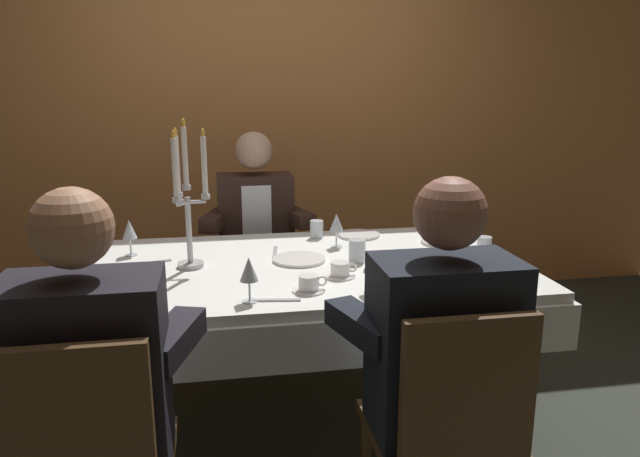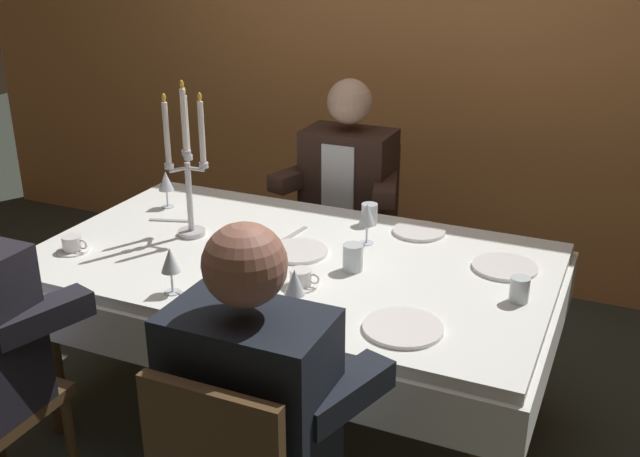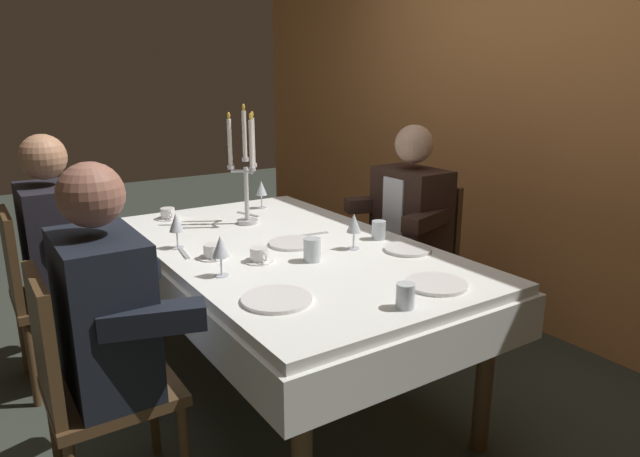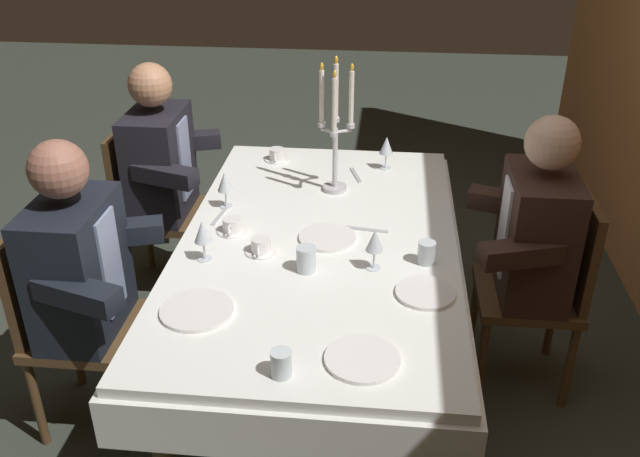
{
  "view_description": "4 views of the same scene",
  "coord_description": "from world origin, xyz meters",
  "px_view_note": "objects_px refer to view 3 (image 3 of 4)",
  "views": [
    {
      "loc": [
        -0.33,
        -2.4,
        1.48
      ],
      "look_at": [
        0.11,
        0.09,
        0.87
      ],
      "focal_mm": 33.0,
      "sensor_mm": 36.0,
      "label": 1
    },
    {
      "loc": [
        1.13,
        -2.29,
        1.89
      ],
      "look_at": [
        0.11,
        0.02,
        0.86
      ],
      "focal_mm": 42.11,
      "sensor_mm": 36.0,
      "label": 2
    },
    {
      "loc": [
        2.15,
        -1.22,
        1.5
      ],
      "look_at": [
        0.16,
        0.08,
        0.85
      ],
      "focal_mm": 31.46,
      "sensor_mm": 36.0,
      "label": 3
    },
    {
      "loc": [
        2.41,
        0.25,
        2.1
      ],
      "look_at": [
        0.12,
        0.02,
        0.85
      ],
      "focal_mm": 38.7,
      "sensor_mm": 36.0,
      "label": 4
    }
  ],
  "objects_px": {
    "wine_glass_2": "(354,224)",
    "water_tumbler_0": "(379,230)",
    "candelabra": "(246,171)",
    "wine_glass_3": "(261,189)",
    "seated_diner_2": "(102,313)",
    "dinner_plate_3": "(277,299)",
    "dinner_plate_2": "(436,284)",
    "seated_diner_0": "(53,240)",
    "water_tumbler_1": "(405,296)",
    "coffee_cup_1": "(213,252)",
    "dinner_plate_1": "(408,249)",
    "coffee_cup_0": "(168,214)",
    "wine_glass_0": "(220,247)",
    "dining_table": "(287,270)",
    "coffee_cup_2": "(259,256)",
    "dinner_plate_0": "(294,243)",
    "wine_glass_1": "(176,224)",
    "water_tumbler_2": "(312,250)",
    "seated_diner_1": "(412,215)"
  },
  "relations": [
    {
      "from": "water_tumbler_1",
      "to": "wine_glass_0",
      "type": "bearing_deg",
      "value": -148.09
    },
    {
      "from": "water_tumbler_2",
      "to": "coffee_cup_1",
      "type": "relative_size",
      "value": 0.75
    },
    {
      "from": "wine_glass_2",
      "to": "coffee_cup_1",
      "type": "bearing_deg",
      "value": -110.93
    },
    {
      "from": "seated_diner_2",
      "to": "coffee_cup_1",
      "type": "bearing_deg",
      "value": 121.15
    },
    {
      "from": "dinner_plate_0",
      "to": "seated_diner_0",
      "type": "xyz_separation_m",
      "value": [
        -0.71,
        -0.92,
        -0.01
      ]
    },
    {
      "from": "dining_table",
      "to": "wine_glass_2",
      "type": "bearing_deg",
      "value": 47.21
    },
    {
      "from": "water_tumbler_2",
      "to": "coffee_cup_0",
      "type": "xyz_separation_m",
      "value": [
        -1.03,
        -0.27,
        -0.02
      ]
    },
    {
      "from": "wine_glass_3",
      "to": "water_tumbler_2",
      "type": "relative_size",
      "value": 1.66
    },
    {
      "from": "coffee_cup_1",
      "to": "seated_diner_0",
      "type": "bearing_deg",
      "value": -142.38
    },
    {
      "from": "wine_glass_2",
      "to": "dinner_plate_2",
      "type": "bearing_deg",
      "value": -1.68
    },
    {
      "from": "dinner_plate_0",
      "to": "seated_diner_2",
      "type": "distance_m",
      "value": 0.97
    },
    {
      "from": "seated_diner_2",
      "to": "dinner_plate_3",
      "type": "bearing_deg",
      "value": 65.41
    },
    {
      "from": "dining_table",
      "to": "coffee_cup_2",
      "type": "distance_m",
      "value": 0.29
    },
    {
      "from": "dinner_plate_2",
      "to": "seated_diner_0",
      "type": "distance_m",
      "value": 1.82
    },
    {
      "from": "dining_table",
      "to": "water_tumbler_1",
      "type": "bearing_deg",
      "value": -1.6
    },
    {
      "from": "wine_glass_2",
      "to": "seated_diner_2",
      "type": "distance_m",
      "value": 1.12
    },
    {
      "from": "dinner_plate_1",
      "to": "seated_diner_0",
      "type": "distance_m",
      "value": 1.68
    },
    {
      "from": "candelabra",
      "to": "seated_diner_2",
      "type": "bearing_deg",
      "value": -50.01
    },
    {
      "from": "dinner_plate_0",
      "to": "coffee_cup_1",
      "type": "height_order",
      "value": "coffee_cup_1"
    },
    {
      "from": "dinner_plate_2",
      "to": "wine_glass_0",
      "type": "xyz_separation_m",
      "value": [
        -0.54,
        -0.63,
        0.11
      ]
    },
    {
      "from": "candelabra",
      "to": "wine_glass_3",
      "type": "relative_size",
      "value": 3.77
    },
    {
      "from": "dining_table",
      "to": "wine_glass_2",
      "type": "relative_size",
      "value": 11.83
    },
    {
      "from": "dinner_plate_1",
      "to": "wine_glass_2",
      "type": "distance_m",
      "value": 0.27
    },
    {
      "from": "wine_glass_3",
      "to": "wine_glass_1",
      "type": "bearing_deg",
      "value": -54.29
    },
    {
      "from": "wine_glass_0",
      "to": "dining_table",
      "type": "bearing_deg",
      "value": 117.05
    },
    {
      "from": "candelabra",
      "to": "dinner_plate_1",
      "type": "bearing_deg",
      "value": 25.17
    },
    {
      "from": "wine_glass_2",
      "to": "water_tumbler_0",
      "type": "xyz_separation_m",
      "value": [
        -0.06,
        0.19,
        -0.07
      ]
    },
    {
      "from": "candelabra",
      "to": "seated_diner_2",
      "type": "xyz_separation_m",
      "value": [
        0.77,
        -0.91,
        -0.28
      ]
    },
    {
      "from": "dinner_plate_1",
      "to": "seated_diner_2",
      "type": "distance_m",
      "value": 1.3
    },
    {
      "from": "candelabra",
      "to": "seated_diner_2",
      "type": "height_order",
      "value": "candelabra"
    },
    {
      "from": "wine_glass_3",
      "to": "seated_diner_1",
      "type": "bearing_deg",
      "value": 46.4
    },
    {
      "from": "water_tumbler_0",
      "to": "coffee_cup_0",
      "type": "bearing_deg",
      "value": -142.36
    },
    {
      "from": "dinner_plate_1",
      "to": "seated_diner_0",
      "type": "bearing_deg",
      "value": -129.35
    },
    {
      "from": "candelabra",
      "to": "water_tumbler_0",
      "type": "distance_m",
      "value": 0.76
    },
    {
      "from": "dining_table",
      "to": "wine_glass_1",
      "type": "height_order",
      "value": "wine_glass_1"
    },
    {
      "from": "water_tumbler_1",
      "to": "coffee_cup_1",
      "type": "bearing_deg",
      "value": -158.63
    },
    {
      "from": "wine_glass_2",
      "to": "coffee_cup_2",
      "type": "height_order",
      "value": "wine_glass_2"
    },
    {
      "from": "dining_table",
      "to": "coffee_cup_2",
      "type": "height_order",
      "value": "coffee_cup_2"
    },
    {
      "from": "dinner_plate_0",
      "to": "coffee_cup_2",
      "type": "distance_m",
      "value": 0.28
    },
    {
      "from": "dinner_plate_0",
      "to": "wine_glass_1",
      "type": "xyz_separation_m",
      "value": [
        -0.24,
        -0.47,
        0.11
      ]
    },
    {
      "from": "dinner_plate_1",
      "to": "wine_glass_2",
      "type": "bearing_deg",
      "value": -129.87
    },
    {
      "from": "dinner_plate_1",
      "to": "seated_diner_2",
      "type": "xyz_separation_m",
      "value": [
        -0.06,
        -1.3,
        -0.01
      ]
    },
    {
      "from": "dinner_plate_1",
      "to": "water_tumbler_0",
      "type": "height_order",
      "value": "water_tumbler_0"
    },
    {
      "from": "coffee_cup_2",
      "to": "candelabra",
      "type": "bearing_deg",
      "value": 158.28
    },
    {
      "from": "coffee_cup_0",
      "to": "seated_diner_1",
      "type": "distance_m",
      "value": 1.35
    },
    {
      "from": "wine_glass_3",
      "to": "coffee_cup_1",
      "type": "bearing_deg",
      "value": -40.4
    },
    {
      "from": "dinner_plate_1",
      "to": "seated_diner_2",
      "type": "relative_size",
      "value": 0.17
    },
    {
      "from": "wine_glass_1",
      "to": "seated_diner_1",
      "type": "height_order",
      "value": "seated_diner_1"
    },
    {
      "from": "candelabra",
      "to": "dinner_plate_3",
      "type": "relative_size",
      "value": 2.48
    },
    {
      "from": "water_tumbler_0",
      "to": "water_tumbler_2",
      "type": "height_order",
      "value": "water_tumbler_2"
    }
  ]
}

